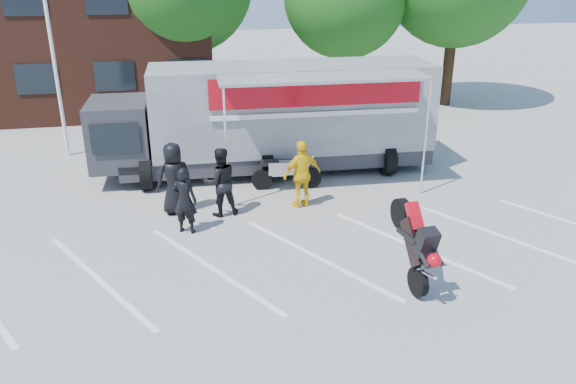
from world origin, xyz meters
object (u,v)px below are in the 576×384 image
object	(u,v)px
spectator_leather_a	(174,178)
spectator_leather_c	(220,182)
transporter_truck	(277,170)
flagpole	(54,4)
parked_motorcycle	(287,188)
stunt_bike_rider	(400,280)
spectator_leather_b	(185,200)
spectator_hivis	(302,174)

from	to	relation	value
spectator_leather_a	spectator_leather_c	world-z (taller)	spectator_leather_a
transporter_truck	spectator_leather_c	distance (m)	3.91
transporter_truck	spectator_leather_a	distance (m)	4.40
flagpole	spectator_leather_c	distance (m)	8.70
transporter_truck	spectator_leather_a	bearing A→B (deg)	-138.20
flagpole	parked_motorcycle	world-z (taller)	flagpole
parked_motorcycle	spectator_leather_a	distance (m)	3.57
stunt_bike_rider	spectator_leather_a	distance (m)	6.52
parked_motorcycle	stunt_bike_rider	world-z (taller)	stunt_bike_rider
spectator_leather_b	spectator_leather_c	bearing A→B (deg)	-112.31
stunt_bike_rider	spectator_leather_c	bearing A→B (deg)	123.26
transporter_truck	parked_motorcycle	xyz separation A→B (m)	(-0.03, -1.68, 0.00)
spectator_leather_a	spectator_hivis	world-z (taller)	spectator_leather_a
transporter_truck	stunt_bike_rider	bearing A→B (deg)	-78.40
stunt_bike_rider	spectator_leather_b	world-z (taller)	spectator_leather_b
spectator_leather_b	spectator_leather_c	size ratio (longest dim) A/B	0.92
transporter_truck	spectator_leather_b	distance (m)	5.14
parked_motorcycle	spectator_hivis	size ratio (longest dim) A/B	1.12
transporter_truck	spectator_leather_a	size ratio (longest dim) A/B	5.48
parked_motorcycle	spectator_leather_c	world-z (taller)	spectator_leather_c
spectator_leather_a	spectator_leather_b	distance (m)	1.30
flagpole	spectator_leather_c	bearing A→B (deg)	-53.60
flagpole	spectator_leather_b	world-z (taller)	flagpole
flagpole	spectator_leather_a	xyz separation A→B (m)	(3.37, -5.77, -4.08)
spectator_leather_b	spectator_leather_c	distance (m)	1.31
transporter_truck	flagpole	bearing A→B (deg)	157.36
spectator_leather_a	transporter_truck	bearing A→B (deg)	-153.93
spectator_leather_c	spectator_hivis	size ratio (longest dim) A/B	0.99
parked_motorcycle	spectator_hivis	bearing A→B (deg)	-166.65
transporter_truck	parked_motorcycle	bearing A→B (deg)	-89.43
spectator_leather_c	spectator_hivis	distance (m)	2.23
stunt_bike_rider	flagpole	bearing A→B (deg)	121.65
parked_motorcycle	spectator_leather_c	size ratio (longest dim) A/B	1.14
transporter_truck	stunt_bike_rider	distance (m)	7.43
flagpole	spectator_leather_a	size ratio (longest dim) A/B	4.12
spectator_leather_b	parked_motorcycle	bearing A→B (deg)	-117.08
parked_motorcycle	spectator_hivis	world-z (taller)	spectator_hivis
stunt_bike_rider	spectator_leather_a	world-z (taller)	spectator_leather_a
spectator_leather_a	flagpole	bearing A→B (deg)	-73.81
spectator_leather_b	spectator_leather_a	bearing A→B (deg)	-55.27
spectator_leather_b	stunt_bike_rider	bearing A→B (deg)	167.93
transporter_truck	spectator_leather_c	world-z (taller)	spectator_leather_c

